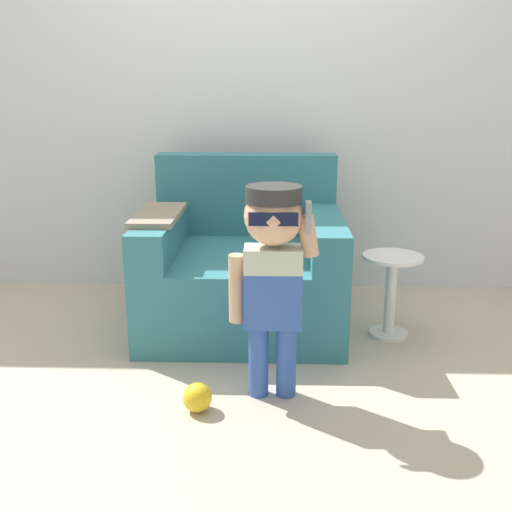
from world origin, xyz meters
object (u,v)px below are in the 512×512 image
at_px(person_child, 273,260).
at_px(side_table, 391,287).
at_px(armchair, 243,267).
at_px(toy_ball, 197,397).

distance_m(person_child, side_table, 1.00).
relative_size(person_child, side_table, 2.05).
distance_m(armchair, toy_ball, 1.07).
xyz_separation_m(side_table, toy_ball, (-0.95, -0.83, -0.22)).
xyz_separation_m(armchair, person_child, (0.17, -0.88, 0.30)).
bearing_deg(toy_ball, person_child, 25.85).
height_order(person_child, side_table, person_child).
height_order(armchair, person_child, person_child).
distance_m(armchair, person_child, 0.94).
bearing_deg(armchair, toy_ball, -97.85).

